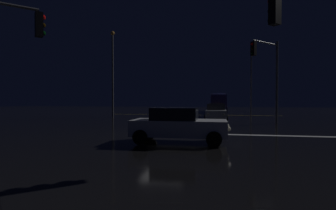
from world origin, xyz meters
TOP-DOWN VIEW (x-y plane):
  - ground at (0.00, 0.00)m, footprint 120.00×120.00m
  - stop_line_north at (0.00, 7.45)m, footprint 0.35×12.69m
  - centre_line_ns at (0.00, 19.05)m, footprint 22.00×0.15m
  - crosswalk_bar_east at (7.55, 0.00)m, footprint 12.69×0.40m
  - sedan_silver at (2.95, 9.82)m, footprint 2.02×4.33m
  - sedan_red at (2.97, 15.12)m, footprint 2.02×4.33m
  - sedan_orange at (3.12, 21.69)m, footprint 2.02×4.33m
  - box_truck at (3.38, 29.48)m, footprint 2.68×8.28m
  - sedan_white_crossing at (1.27, -3.17)m, footprint 4.33×2.02m
  - traffic_signal_ne at (6.97, 6.97)m, footprint 2.46×2.46m
  - streetlamp_left_near at (-8.55, 13.05)m, footprint 0.44×0.44m
  - streetlamp_right_far at (8.55, 29.05)m, footprint 0.44×0.44m

SIDE VIEW (x-z plane):
  - ground at x=0.00m, z-range -0.10..0.00m
  - stop_line_north at x=0.00m, z-range 0.00..0.01m
  - centre_line_ns at x=0.00m, z-range 0.00..0.01m
  - crosswalk_bar_east at x=7.55m, z-range 0.00..0.01m
  - sedan_silver at x=2.95m, z-range 0.02..1.59m
  - sedan_red at x=2.97m, z-range 0.02..1.59m
  - sedan_orange at x=3.12m, z-range 0.02..1.59m
  - sedan_white_crossing at x=1.27m, z-range 0.02..1.59m
  - box_truck at x=3.38m, z-range 0.17..3.25m
  - traffic_signal_ne at x=6.97m, z-range 1.19..7.90m
  - streetlamp_left_near at x=-8.55m, z-range 0.70..10.38m
  - streetlamp_right_far at x=8.55m, z-range 0.70..10.71m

